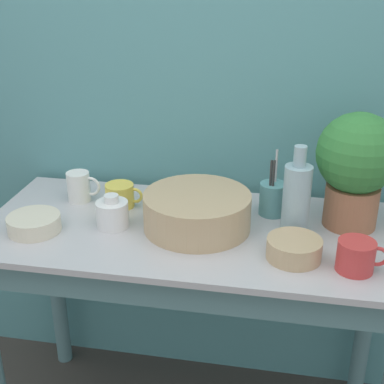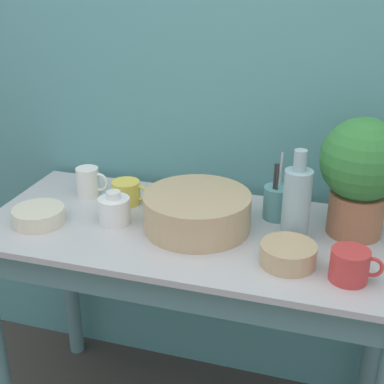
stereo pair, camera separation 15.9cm
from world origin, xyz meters
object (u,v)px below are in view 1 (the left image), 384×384
(potted_plant, at_px, (356,164))
(mug_yellow, at_px, (120,195))
(bowl_small_cream, at_px, (34,223))
(bowl_small_tan, at_px, (294,249))
(bottle_tall, at_px, (296,198))
(mug_red, at_px, (356,256))
(mug_white, at_px, (79,187))
(bowl_wash_large, at_px, (197,211))
(utensil_cup, at_px, (273,198))
(bottle_short, at_px, (112,213))

(potted_plant, bearing_deg, mug_yellow, -179.89)
(bowl_small_cream, relative_size, bowl_small_tan, 1.05)
(bowl_small_cream, bearing_deg, mug_yellow, 46.09)
(bottle_tall, distance_m, mug_red, 0.25)
(mug_white, xyz_separation_m, mug_yellow, (0.15, -0.02, -0.01))
(bowl_wash_large, height_order, mug_yellow, bowl_wash_large)
(bowl_wash_large, bearing_deg, bottle_tall, 2.78)
(mug_white, height_order, bowl_small_cream, mug_white)
(utensil_cup, bearing_deg, mug_red, -52.01)
(potted_plant, height_order, mug_white, potted_plant)
(mug_red, bearing_deg, mug_yellow, 160.03)
(bottle_short, distance_m, utensil_cup, 0.51)
(potted_plant, xyz_separation_m, bottle_short, (-0.72, -0.14, -0.16))
(potted_plant, height_order, bowl_wash_large, potted_plant)
(potted_plant, relative_size, mug_red, 2.66)
(mug_red, height_order, utensil_cup, utensil_cup)
(potted_plant, height_order, utensil_cup, potted_plant)
(bowl_wash_large, bearing_deg, potted_plant, 12.72)
(potted_plant, relative_size, bowl_small_cream, 2.23)
(potted_plant, height_order, bowl_small_tan, potted_plant)
(mug_red, bearing_deg, mug_white, 162.10)
(bowl_wash_large, distance_m, bowl_small_tan, 0.32)
(bowl_small_cream, bearing_deg, potted_plant, 12.86)
(bowl_wash_large, height_order, mug_white, bowl_wash_large)
(mug_yellow, relative_size, bowl_small_tan, 0.83)
(potted_plant, xyz_separation_m, mug_white, (-0.88, 0.02, -0.15))
(potted_plant, relative_size, bowl_small_tan, 2.34)
(mug_yellow, relative_size, bowl_small_cream, 0.79)
(utensil_cup, bearing_deg, bowl_small_tan, -74.79)
(bowl_small_tan, bearing_deg, potted_plant, 54.56)
(mug_yellow, distance_m, mug_red, 0.78)
(mug_white, height_order, bowl_small_tan, mug_white)
(bowl_wash_large, distance_m, bowl_small_cream, 0.49)
(mug_yellow, bearing_deg, bowl_wash_large, -20.39)
(bottle_tall, relative_size, mug_red, 2.07)
(bowl_small_cream, bearing_deg, mug_red, -3.18)
(bowl_wash_large, xyz_separation_m, bottle_tall, (0.29, 0.01, 0.06))
(potted_plant, distance_m, utensil_cup, 0.28)
(utensil_cup, bearing_deg, bowl_wash_large, -148.50)
(bowl_wash_large, xyz_separation_m, utensil_cup, (0.22, 0.14, -0.00))
(mug_yellow, distance_m, utensil_cup, 0.50)
(bottle_short, xyz_separation_m, mug_white, (-0.17, 0.16, 0.01))
(mug_red, bearing_deg, utensil_cup, 127.99)
(bowl_wash_large, relative_size, bowl_small_tan, 2.15)
(utensil_cup, bearing_deg, bowl_small_cream, -160.65)
(bottle_short, xyz_separation_m, mug_red, (0.71, -0.12, -0.00))
(potted_plant, distance_m, mug_red, 0.31)
(mug_red, distance_m, bowl_small_tan, 0.16)
(bowl_wash_large, xyz_separation_m, bottle_short, (-0.26, -0.04, -0.01))
(bowl_wash_large, relative_size, bowl_small_cream, 2.05)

